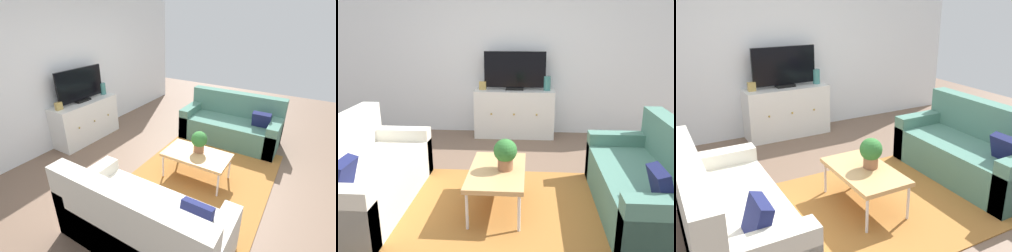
{
  "view_description": "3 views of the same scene",
  "coord_description": "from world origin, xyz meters",
  "views": [
    {
      "loc": [
        -2.85,
        -1.3,
        2.25
      ],
      "look_at": [
        0.0,
        0.44,
        0.71
      ],
      "focal_mm": 26.36,
      "sensor_mm": 36.0,
      "label": 1
    },
    {
      "loc": [
        0.26,
        -3.21,
        1.8
      ],
      "look_at": [
        0.0,
        0.44,
        0.71
      ],
      "focal_mm": 37.35,
      "sensor_mm": 36.0,
      "label": 2
    },
    {
      "loc": [
        -1.85,
        -2.9,
        2.04
      ],
      "look_at": [
        0.0,
        0.44,
        0.71
      ],
      "focal_mm": 39.48,
      "sensor_mm": 36.0,
      "label": 3
    }
  ],
  "objects": [
    {
      "name": "coffee_table",
      "position": [
        -0.05,
        -0.07,
        0.38
      ],
      "size": [
        0.54,
        0.93,
        0.41
      ],
      "color": "tan",
      "rests_on": "ground_plane"
    },
    {
      "name": "mantel_clock",
      "position": [
        -0.5,
        2.27,
        0.83
      ],
      "size": [
        0.11,
        0.07,
        0.13
      ],
      "primitive_type": "cube",
      "color": "tan",
      "rests_on": "tv_console"
    },
    {
      "name": "ground_plane",
      "position": [
        0.0,
        0.0,
        0.0
      ],
      "size": [
        10.0,
        10.0,
        0.0
      ],
      "primitive_type": "plane",
      "color": "brown"
    },
    {
      "name": "glass_vase",
      "position": [
        0.52,
        2.27,
        0.87
      ],
      "size": [
        0.11,
        0.11,
        0.22
      ],
      "primitive_type": "cylinder",
      "color": "teal",
      "rests_on": "tv_console"
    },
    {
      "name": "potted_plant",
      "position": [
        0.03,
        -0.06,
        0.58
      ],
      "size": [
        0.23,
        0.23,
        0.31
      ],
      "color": "#936042",
      "rests_on": "coffee_table"
    },
    {
      "name": "area_rug",
      "position": [
        0.0,
        -0.15,
        0.01
      ],
      "size": [
        2.5,
        1.9,
        0.01
      ],
      "primitive_type": "cube",
      "color": "#9E662D",
      "rests_on": "ground_plane"
    },
    {
      "name": "flat_screen_tv",
      "position": [
        0.01,
        2.29,
        1.06
      ],
      "size": [
        0.97,
        0.16,
        0.6
      ],
      "color": "black",
      "rests_on": "tv_console"
    },
    {
      "name": "couch_right_side",
      "position": [
        1.43,
        -0.1,
        0.29
      ],
      "size": [
        0.82,
        1.75,
        0.87
      ],
      "color": "#4C7A6B",
      "rests_on": "ground_plane"
    },
    {
      "name": "tv_console",
      "position": [
        0.01,
        2.27,
        0.38
      ],
      "size": [
        1.26,
        0.47,
        0.76
      ],
      "color": "white",
      "rests_on": "ground_plane"
    },
    {
      "name": "couch_left_side",
      "position": [
        -1.43,
        -0.1,
        0.29
      ],
      "size": [
        0.82,
        1.75,
        0.87
      ],
      "color": "beige",
      "rests_on": "ground_plane"
    },
    {
      "name": "wall_back",
      "position": [
        0.0,
        2.55,
        1.35
      ],
      "size": [
        6.4,
        0.12,
        2.7
      ],
      "primitive_type": "cube",
      "color": "white",
      "rests_on": "ground_plane"
    }
  ]
}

